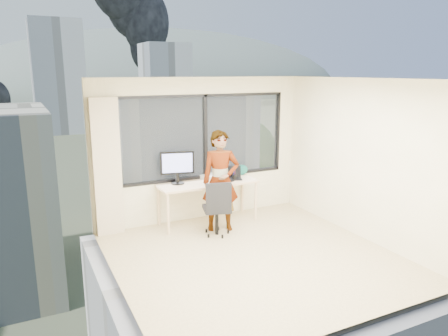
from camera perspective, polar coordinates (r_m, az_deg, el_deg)
floor at (r=6.45m, az=3.99°, el=-11.83°), size 4.00×4.00×0.01m
ceiling at (r=5.86m, az=4.40°, el=11.93°), size 4.00×4.00×0.01m
wall_front at (r=4.48m, az=17.20°, el=-5.89°), size 4.00×0.01×2.60m
wall_left at (r=5.33m, az=-14.76°, el=-2.72°), size 0.01×4.00×2.60m
wall_right at (r=7.22m, az=18.04°, el=1.13°), size 0.01×4.00×2.60m
window_wall at (r=7.76m, az=-2.92°, el=4.23°), size 3.30×0.16×1.55m
curtain at (r=7.22m, az=-15.53°, el=0.06°), size 0.45×0.14×2.30m
desk at (r=7.70m, az=-2.17°, el=-4.63°), size 1.80×0.60×0.75m
chair at (r=7.08m, az=-0.99°, el=-5.28°), size 0.61×0.61×0.97m
person at (r=7.21m, az=-0.45°, el=-1.76°), size 0.73×0.59×1.74m
monitor at (r=7.47m, az=-6.32°, el=0.07°), size 0.61×0.26×0.59m
game_console at (r=7.84m, az=-1.89°, el=-1.18°), size 0.35×0.32×0.07m
laptop at (r=7.78m, az=1.20°, el=-0.78°), size 0.42×0.43×0.21m
cellphone at (r=7.62m, az=0.88°, el=-1.82°), size 0.13×0.09×0.01m
pen_cup at (r=7.75m, az=1.41°, el=-1.26°), size 0.09×0.09×0.10m
handbag at (r=8.10m, az=2.37°, el=-0.26°), size 0.29×0.21×0.20m
exterior_ground at (r=126.20m, az=-24.55°, el=4.21°), size 400.00×400.00×0.04m
near_bldg_b at (r=46.40m, az=-6.79°, el=2.09°), size 14.00×13.00×16.00m
near_bldg_c at (r=48.13m, az=18.27°, el=-1.76°), size 12.00×10.00×10.00m
far_tower_b at (r=125.55m, az=-21.50°, el=11.33°), size 13.00×13.00×30.00m
far_tower_c at (r=152.82m, az=-7.93°, el=11.48°), size 15.00×15.00×26.00m
hill_b at (r=341.38m, az=-8.62°, el=10.04°), size 300.00×220.00×96.00m
tree_b at (r=27.00m, az=-8.51°, el=-14.04°), size 7.60×7.60×9.00m
tree_c at (r=52.82m, az=2.85°, el=0.17°), size 8.40×8.40×10.00m
smoke_plume_b at (r=186.00m, az=-8.20°, el=20.37°), size 30.00×18.00×70.00m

